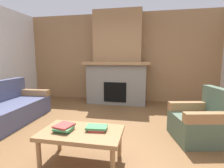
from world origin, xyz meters
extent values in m
plane|color=brown|center=(0.00, 0.00, 0.00)|extent=(9.00, 9.00, 0.00)
cube|color=#997047|center=(0.00, 3.00, 1.35)|extent=(6.00, 0.12, 2.70)
cube|color=gray|center=(0.00, 2.59, 0.57)|extent=(1.70, 0.70, 1.15)
cube|color=black|center=(0.00, 2.26, 0.38)|extent=(0.64, 0.08, 0.56)
cube|color=#997047|center=(0.00, 2.54, 1.19)|extent=(1.90, 0.82, 0.08)
cube|color=#997047|center=(0.00, 2.69, 1.97)|extent=(1.40, 0.50, 1.47)
cube|color=#474C6B|center=(-1.89, 0.48, 0.20)|extent=(0.92, 1.84, 0.40)
cube|color=#997047|center=(-1.92, 1.30, 0.48)|extent=(0.85, 0.20, 0.15)
cube|color=#4C604C|center=(1.71, 0.43, 0.20)|extent=(0.91, 0.91, 0.40)
cube|color=#4C604C|center=(2.01, 0.50, 0.62)|extent=(0.30, 0.77, 0.45)
cube|color=#997047|center=(1.64, 0.73, 0.48)|extent=(0.77, 0.30, 0.15)
cube|color=#997047|center=(1.77, 0.13, 0.48)|extent=(0.77, 0.30, 0.15)
cube|color=#997047|center=(0.09, -0.56, 0.41)|extent=(1.00, 0.60, 0.05)
cylinder|color=#997047|center=(-0.35, -0.80, 0.19)|extent=(0.06, 0.06, 0.38)
cylinder|color=#997047|center=(0.53, -0.80, 0.19)|extent=(0.06, 0.06, 0.38)
cylinder|color=#997047|center=(-0.35, -0.32, 0.19)|extent=(0.06, 0.06, 0.38)
cylinder|color=#997047|center=(0.53, -0.32, 0.19)|extent=(0.06, 0.06, 0.38)
cube|color=#3D7F4C|center=(-0.13, -0.59, 0.45)|extent=(0.22, 0.16, 0.03)
cube|color=#3D7F4C|center=(-0.12, -0.62, 0.47)|extent=(0.22, 0.20, 0.02)
cube|color=#B23833|center=(-0.13, -0.59, 0.49)|extent=(0.24, 0.26, 0.02)
cube|color=#B23833|center=(0.27, -0.52, 0.44)|extent=(0.21, 0.17, 0.02)
cube|color=#3D7F4C|center=(0.27, -0.50, 0.47)|extent=(0.27, 0.20, 0.03)
camera|label=1|loc=(0.85, -2.48, 1.31)|focal=27.70mm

